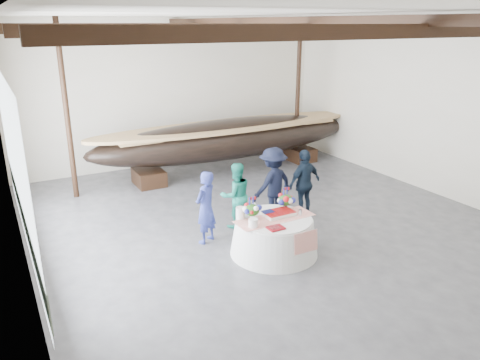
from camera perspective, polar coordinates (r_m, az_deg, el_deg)
floor at (r=10.49m, az=4.31°, el=-5.93°), size 10.00×12.00×0.01m
wall_back at (r=15.07m, az=-8.12°, el=10.46°), size 10.00×0.02×4.50m
wall_left at (r=8.25m, az=-25.94°, el=1.95°), size 0.02×12.00×4.50m
wall_right at (r=13.15m, az=23.40°, el=7.94°), size 0.02×12.00×4.50m
ceiling at (r=9.54m, az=5.00°, el=19.47°), size 10.00×12.00×0.01m
pavilion_structure at (r=10.17m, az=2.52°, el=16.66°), size 9.80×11.76×4.50m
open_bay at (r=9.32m, az=-25.67°, el=1.03°), size 0.03×7.00×3.20m
longboat_display at (r=14.13m, az=-1.19°, el=5.07°), size 8.63×1.73×1.62m
banquet_table at (r=9.29m, az=4.17°, el=-6.79°), size 1.73×1.73×0.75m
tabletop_items at (r=9.18m, az=3.52°, el=-3.51°), size 1.62×0.98×0.40m
guest_woman_blue at (r=9.60m, az=-4.21°, el=-3.34°), size 0.67×0.60×1.54m
guest_woman_teal at (r=10.30m, az=-0.51°, el=-1.88°), size 0.77×0.62×1.48m
guest_man_left at (r=10.72m, az=4.03°, el=-0.46°), size 1.21×0.85×1.70m
guest_man_right at (r=10.98m, az=7.85°, el=-0.37°), size 1.00×0.54×1.61m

